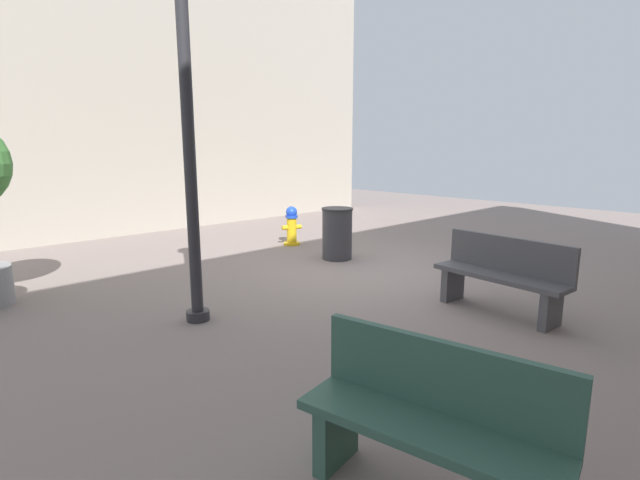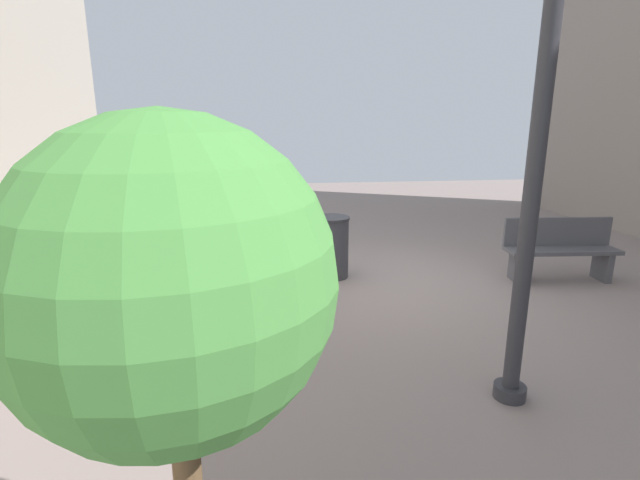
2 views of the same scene
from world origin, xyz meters
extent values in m
plane|color=gray|center=(0.00, 0.00, 0.00)|extent=(23.40, 23.40, 0.00)
cylinder|color=gold|center=(2.42, -0.57, 0.03)|extent=(0.35, 0.35, 0.05)
cylinder|color=gold|center=(2.42, -0.57, 0.32)|extent=(0.21, 0.21, 0.53)
cylinder|color=blue|center=(2.42, -0.57, 0.61)|extent=(0.26, 0.26, 0.06)
sphere|color=blue|center=(2.42, -0.57, 0.71)|extent=(0.24, 0.24, 0.24)
cylinder|color=gold|center=(2.47, -0.43, 0.38)|extent=(0.13, 0.15, 0.09)
cylinder|color=gold|center=(2.37, -0.71, 0.38)|extent=(0.13, 0.15, 0.09)
cylinder|color=gold|center=(2.58, -0.63, 0.34)|extent=(0.17, 0.16, 0.12)
cube|color=#4C4C51|center=(-3.28, 0.36, 0.23)|extent=(0.13, 0.40, 0.45)
cube|color=#4C4C51|center=(-1.94, 0.25, 0.23)|extent=(0.13, 0.40, 0.45)
cube|color=#4C4C51|center=(-2.61, 0.30, 0.48)|extent=(1.70, 0.58, 0.06)
cube|color=#4C4C51|center=(-2.63, 0.11, 0.73)|extent=(1.67, 0.20, 0.44)
sphere|color=#4C9342|center=(2.24, 5.00, 1.85)|extent=(1.17, 1.17, 1.17)
cylinder|color=#2D2D33|center=(-0.23, 3.16, 0.06)|extent=(0.28, 0.28, 0.12)
cylinder|color=#2D2D33|center=(-0.23, 3.16, 1.95)|extent=(0.14, 0.14, 3.65)
cylinder|color=#38383D|center=(0.84, -0.35, 0.46)|extent=(0.55, 0.55, 0.92)
cylinder|color=#2C2C30|center=(0.84, -0.35, 0.94)|extent=(0.58, 0.58, 0.04)
camera|label=1|loc=(-5.16, 5.82, 2.06)|focal=26.39mm
camera|label=2|loc=(1.92, 6.59, 2.39)|focal=26.22mm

